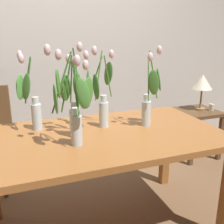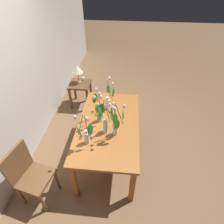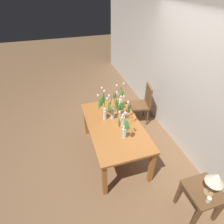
# 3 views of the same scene
# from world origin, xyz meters

# --- Properties ---
(room_wall_rear) EXTENTS (9.00, 0.10, 2.70)m
(room_wall_rear) POSITION_xyz_m (0.00, 1.37, 1.35)
(room_wall_rear) COLOR beige
(room_wall_rear) RESTS_ON ground
(dining_table) EXTENTS (1.60, 0.90, 0.74)m
(dining_table) POSITION_xyz_m (0.00, 0.00, 0.65)
(dining_table) COLOR #A3602D
(dining_table) RESTS_ON ground
(tulip_vase_0) EXTENTS (0.22, 0.21, 0.56)m
(tulip_vase_0) POSITION_xyz_m (0.04, 0.14, 0.95)
(tulip_vase_0) COLOR silver
(tulip_vase_0) RESTS_ON dining_table
(tulip_vase_1) EXTENTS (0.16, 0.22, 0.53)m
(tulip_vase_1) POSITION_xyz_m (-0.42, 0.24, 0.92)
(tulip_vase_1) COLOR silver
(tulip_vase_1) RESTS_ON dining_table
(tulip_vase_2) EXTENTS (0.23, 0.17, 0.59)m
(tulip_vase_2) POSITION_xyz_m (-0.23, -0.13, 0.96)
(tulip_vase_2) COLOR silver
(tulip_vase_2) RESTS_ON dining_table
(tulip_vase_3) EXTENTS (0.19, 0.24, 0.59)m
(tulip_vase_3) POSITION_xyz_m (-0.16, 0.02, 0.96)
(tulip_vase_3) COLOR silver
(tulip_vase_3) RESTS_ON dining_table
(tulip_vase_4) EXTENTS (0.18, 0.16, 0.56)m
(tulip_vase_4) POSITION_xyz_m (0.36, 0.04, 0.93)
(tulip_vase_4) COLOR silver
(tulip_vase_4) RESTS_ON dining_table
(side_table) EXTENTS (0.44, 0.44, 0.55)m
(side_table) POSITION_xyz_m (1.39, 0.79, 0.43)
(side_table) COLOR brown
(side_table) RESTS_ON ground
(table_lamp) EXTENTS (0.22, 0.22, 0.40)m
(table_lamp) POSITION_xyz_m (1.44, 0.81, 0.86)
(table_lamp) COLOR olive
(table_lamp) RESTS_ON side_table
(pillar_candle) EXTENTS (0.06, 0.06, 0.07)m
(pillar_candle) POSITION_xyz_m (1.53, 0.73, 0.59)
(pillar_candle) COLOR beige
(pillar_candle) RESTS_ON side_table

